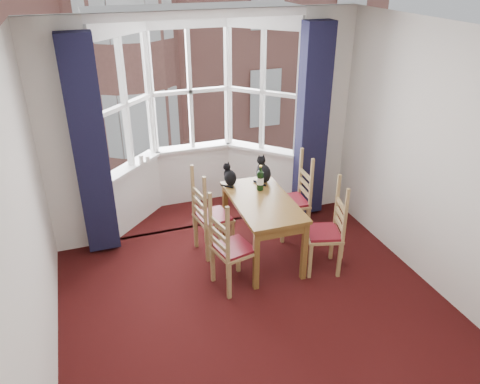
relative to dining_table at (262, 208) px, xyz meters
name	(u,v)px	position (x,y,z in m)	size (l,w,h in m)	color
floor	(270,332)	(-0.41, -1.27, -0.67)	(4.50, 4.50, 0.00)	black
ceiling	(282,40)	(-0.41, -1.27, 2.13)	(4.50, 4.50, 0.00)	white
wall_left	(24,252)	(-2.41, -1.27, 0.73)	(4.50, 4.50, 0.00)	silver
wall_right	(462,176)	(1.59, -1.27, 0.73)	(4.50, 4.50, 0.00)	silver
wall_back_pier_left	(68,143)	(-2.06, 0.98, 0.73)	(0.70, 0.12, 2.80)	silver
wall_back_pier_right	(321,114)	(1.24, 0.98, 0.73)	(0.70, 0.12, 2.80)	silver
bay_window	(195,116)	(-0.41, 1.48, 0.73)	(2.76, 0.94, 2.80)	white
curtain_left	(90,150)	(-1.83, 0.80, 0.68)	(0.38, 0.22, 2.60)	#171633
curtain_right	(312,124)	(1.01, 0.80, 0.68)	(0.38, 0.22, 2.60)	#171633
dining_table	(262,208)	(0.00, 0.00, 0.00)	(0.70, 1.28, 0.78)	brown
chair_left_near	(226,252)	(-0.60, -0.45, -0.19)	(0.48, 0.50, 0.92)	#9F804D
chair_left_far	(207,219)	(-0.61, 0.29, -0.19)	(0.46, 0.47, 0.92)	#9F804D
chair_right_near	(331,234)	(0.66, -0.50, -0.19)	(0.50, 0.51, 0.92)	#9F804D
chair_right_far	(298,201)	(0.64, 0.35, -0.19)	(0.43, 0.45, 0.92)	#9F804D
cat_left	(230,176)	(-0.23, 0.52, 0.22)	(0.21, 0.24, 0.29)	black
cat_right	(263,172)	(0.19, 0.47, 0.24)	(0.19, 0.26, 0.34)	black
wine_bottle	(260,179)	(0.07, 0.26, 0.25)	(0.08, 0.08, 0.32)	black
candle_tall	(141,159)	(-1.21, 1.33, 0.26)	(0.06, 0.06, 0.12)	white
candle_short	(148,159)	(-1.12, 1.36, 0.25)	(0.06, 0.06, 0.09)	white
street	(100,96)	(-0.41, 30.98, -6.67)	(80.00, 80.00, 0.00)	#333335
tenement_building	(112,13)	(-0.41, 12.74, 0.93)	(18.40, 7.80, 15.20)	#94584C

